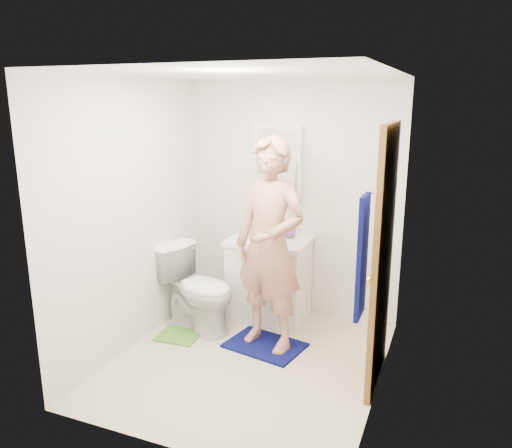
{
  "coord_description": "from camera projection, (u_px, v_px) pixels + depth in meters",
  "views": [
    {
      "loc": [
        1.54,
        -3.58,
        2.22
      ],
      "look_at": [
        -0.03,
        0.25,
        1.17
      ],
      "focal_mm": 35.0,
      "sensor_mm": 36.0,
      "label": 1
    }
  ],
  "objects": [
    {
      "name": "bath_mat",
      "position": [
        265.0,
        345.0,
        4.58
      ],
      "size": [
        0.76,
        0.6,
        0.02
      ],
      "primitive_type": "cube",
      "rotation": [
        0.0,
        0.0,
        -0.19
      ],
      "color": "#080D51",
      "rests_on": "floor"
    },
    {
      "name": "man",
      "position": [
        270.0,
        245.0,
        4.35
      ],
      "size": [
        0.79,
        0.62,
        1.89
      ],
      "primitive_type": "imported",
      "rotation": [
        0.0,
        0.0,
        -0.27
      ],
      "color": "tan",
      "rests_on": "bath_mat"
    },
    {
      "name": "wall_back",
      "position": [
        294.0,
        200.0,
        5.11
      ],
      "size": [
        2.2,
        0.02,
        2.4
      ],
      "primitive_type": "cube",
      "color": "silver",
      "rests_on": "ground"
    },
    {
      "name": "toilet",
      "position": [
        198.0,
        288.0,
        4.86
      ],
      "size": [
        0.91,
        0.68,
        0.83
      ],
      "primitive_type": "imported",
      "rotation": [
        0.0,
        0.0,
        1.28
      ],
      "color": "white",
      "rests_on": "floor"
    },
    {
      "name": "wall_right",
      "position": [
        388.0,
        242.0,
        3.62
      ],
      "size": [
        0.02,
        2.4,
        2.4
      ],
      "primitive_type": "cube",
      "color": "silver",
      "rests_on": "ground"
    },
    {
      "name": "green_rug",
      "position": [
        179.0,
        336.0,
        4.77
      ],
      "size": [
        0.41,
        0.35,
        0.02
      ],
      "primitive_type": "cube",
      "rotation": [
        0.0,
        0.0,
        0.07
      ],
      "color": "#569B33",
      "rests_on": "floor"
    },
    {
      "name": "faucet",
      "position": [
        276.0,
        229.0,
        5.14
      ],
      "size": [
        0.03,
        0.03,
        0.12
      ],
      "primitive_type": "cylinder",
      "color": "silver",
      "rests_on": "countertop"
    },
    {
      "name": "wall_front",
      "position": [
        166.0,
        276.0,
        2.94
      ],
      "size": [
        2.2,
        0.02,
        2.4
      ],
      "primitive_type": "cube",
      "color": "silver",
      "rests_on": "ground"
    },
    {
      "name": "ceiling",
      "position": [
        246.0,
        72.0,
        3.73
      ],
      "size": [
        2.2,
        2.4,
        0.02
      ],
      "primitive_type": "cube",
      "color": "white",
      "rests_on": "ground"
    },
    {
      "name": "door_knob",
      "position": [
        370.0,
        281.0,
        3.56
      ],
      "size": [
        0.07,
        0.07,
        0.07
      ],
      "primitive_type": "sphere",
      "color": "gold",
      "rests_on": "door"
    },
    {
      "name": "vanity_cabinet",
      "position": [
        269.0,
        281.0,
        5.1
      ],
      "size": [
        0.75,
        0.55,
        0.8
      ],
      "primitive_type": "cube",
      "color": "white",
      "rests_on": "floor"
    },
    {
      "name": "towel",
      "position": [
        362.0,
        257.0,
        3.13
      ],
      "size": [
        0.03,
        0.24,
        0.8
      ],
      "primitive_type": "cube",
      "color": "#080D51",
      "rests_on": "wall_right"
    },
    {
      "name": "wall_left",
      "position": [
        133.0,
        216.0,
        4.43
      ],
      "size": [
        0.02,
        2.4,
        2.4
      ],
      "primitive_type": "cube",
      "color": "silver",
      "rests_on": "ground"
    },
    {
      "name": "towel_hook",
      "position": [
        372.0,
        192.0,
        3.01
      ],
      "size": [
        0.06,
        0.02,
        0.02
      ],
      "primitive_type": "cylinder",
      "rotation": [
        0.0,
        1.57,
        0.0
      ],
      "color": "silver",
      "rests_on": "wall_right"
    },
    {
      "name": "countertop",
      "position": [
        270.0,
        241.0,
        4.99
      ],
      "size": [
        0.79,
        0.59,
        0.05
      ],
      "primitive_type": "cube",
      "color": "white",
      "rests_on": "vanity_cabinet"
    },
    {
      "name": "floor",
      "position": [
        248.0,
        363.0,
        4.32
      ],
      "size": [
        2.2,
        2.4,
        0.02
      ],
      "primitive_type": "cube",
      "color": "beige",
      "rests_on": "ground"
    },
    {
      "name": "mirror_panel",
      "position": [
        276.0,
        162.0,
        4.95
      ],
      "size": [
        0.46,
        0.01,
        0.66
      ],
      "primitive_type": "cube",
      "color": "white",
      "rests_on": "wall_back"
    },
    {
      "name": "sink_basin",
      "position": [
        270.0,
        240.0,
        4.99
      ],
      "size": [
        0.4,
        0.4,
        0.03
      ],
      "primitive_type": "cylinder",
      "color": "white",
      "rests_on": "countertop"
    },
    {
      "name": "toothbrush_cup",
      "position": [
        290.0,
        233.0,
        5.01
      ],
      "size": [
        0.17,
        0.17,
        0.1
      ],
      "primitive_type": "imported",
      "rotation": [
        0.0,
        0.0,
        0.3
      ],
      "color": "#7F469A",
      "rests_on": "countertop"
    },
    {
      "name": "soap_dispenser",
      "position": [
        255.0,
        229.0,
        4.98
      ],
      "size": [
        0.09,
        0.09,
        0.19
      ],
      "primitive_type": "imported",
      "rotation": [
        0.0,
        0.0,
        -0.05
      ],
      "color": "#B95657",
      "rests_on": "countertop"
    },
    {
      "name": "medicine_cabinet",
      "position": [
        278.0,
        161.0,
        5.01
      ],
      "size": [
        0.5,
        0.12,
        0.7
      ],
      "primitive_type": "cube",
      "color": "white",
      "rests_on": "wall_back"
    },
    {
      "name": "door",
      "position": [
        383.0,
        259.0,
        3.81
      ],
      "size": [
        0.05,
        0.8,
        2.05
      ],
      "primitive_type": "cube",
      "color": "brown",
      "rests_on": "ground"
    }
  ]
}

